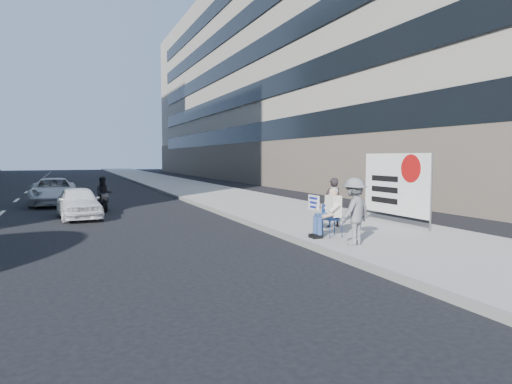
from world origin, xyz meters
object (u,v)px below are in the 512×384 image
jogger (354,211)px  motorcycle (104,196)px  pedestrian_woman (333,202)px  white_sedan_far (54,191)px  protest_banner (396,184)px  white_sedan_near (79,202)px  seated_protester (328,209)px

jogger → motorcycle: size_ratio=0.78×
pedestrian_woman → white_sedan_far: bearing=-55.2°
motorcycle → protest_banner: bearing=-49.0°
pedestrian_woman → white_sedan_near: pedestrian_woman is taller
jogger → protest_banner: 3.93m
seated_protester → white_sedan_far: 14.84m
seated_protester → white_sedan_near: bearing=128.0°
seated_protester → pedestrian_woman: pedestrian_woman is taller
jogger → pedestrian_woman: 2.81m
protest_banner → white_sedan_far: (-10.05, 11.93, -0.77)m
white_sedan_near → white_sedan_far: size_ratio=0.76×
jogger → protest_banner: (3.12, 2.35, 0.45)m
pedestrian_woman → motorcycle: (-5.97, 8.26, -0.25)m
seated_protester → white_sedan_far: (-6.92, 13.12, -0.25)m
protest_banner → white_sedan_far: size_ratio=0.68×
jogger → white_sedan_near: bearing=-78.9°
pedestrian_woman → motorcycle: size_ratio=0.72×
motorcycle → pedestrian_woman: bearing=-56.5°
seated_protester → jogger: bearing=-89.4°
jogger → protest_banner: size_ratio=0.52×
protest_banner → motorcycle: protest_banner is taller
protest_banner → motorcycle: (-8.05, 8.52, -0.76)m
pedestrian_woman → white_sedan_far: (-7.97, 11.67, -0.26)m
pedestrian_woman → white_sedan_far: pedestrian_woman is taller
protest_banner → motorcycle: bearing=133.4°
seated_protester → white_sedan_far: seated_protester is taller
seated_protester → motorcycle: size_ratio=0.64×
white_sedan_far → motorcycle: size_ratio=2.21×
pedestrian_woman → white_sedan_near: 9.32m
pedestrian_woman → seated_protester: bearing=54.7°
white_sedan_near → motorcycle: size_ratio=1.67×
seated_protester → protest_banner: protest_banner is taller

